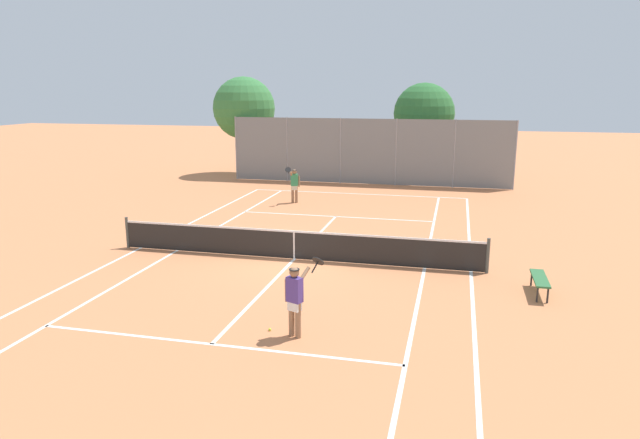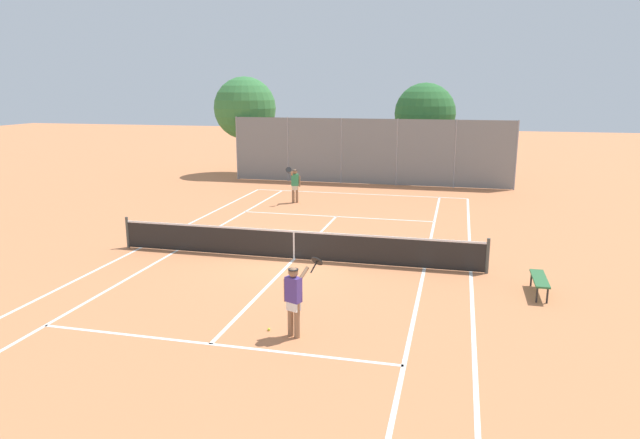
{
  "view_description": "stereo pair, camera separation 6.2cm",
  "coord_description": "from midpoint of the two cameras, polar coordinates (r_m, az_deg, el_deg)",
  "views": [
    {
      "loc": [
        4.91,
        -16.84,
        5.37
      ],
      "look_at": [
        0.49,
        1.5,
        1.0
      ],
      "focal_mm": 32.0,
      "sensor_mm": 36.0,
      "label": 1
    },
    {
      "loc": [
        4.97,
        -16.83,
        5.37
      ],
      "look_at": [
        0.49,
        1.5,
        1.0
      ],
      "focal_mm": 32.0,
      "sensor_mm": 36.0,
      "label": 2
    }
  ],
  "objects": [
    {
      "name": "loose_tennis_ball_1",
      "position": [
        13.19,
        -5.18,
        -10.89
      ],
      "size": [
        0.07,
        0.07,
        0.07
      ],
      "primitive_type": "sphere",
      "color": "#D1DB33",
      "rests_on": "ground"
    },
    {
      "name": "player_far_left",
      "position": [
        27.16,
        -2.65,
        3.61
      ],
      "size": [
        0.55,
        0.83,
        1.77
      ],
      "color": "#936B4C",
      "rests_on": "ground"
    },
    {
      "name": "back_fence",
      "position": [
        32.47,
        4.76,
        6.78
      ],
      "size": [
        15.94,
        0.08,
        3.71
      ],
      "color": "gray",
      "rests_on": "ground"
    },
    {
      "name": "court_line_markings",
      "position": [
        18.35,
        -2.69,
        -3.98
      ],
      "size": [
        11.1,
        23.9,
        0.01
      ],
      "color": "silver",
      "rests_on": "ground"
    },
    {
      "name": "tree_behind_left",
      "position": [
        36.52,
        -7.54,
        10.77
      ],
      "size": [
        3.85,
        3.85,
        6.06
      ],
      "color": "brown",
      "rests_on": "ground"
    },
    {
      "name": "tennis_net",
      "position": [
        18.21,
        -2.71,
        -2.46
      ],
      "size": [
        12.0,
        0.1,
        1.07
      ],
      "color": "#474C47",
      "rests_on": "ground"
    },
    {
      "name": "ground_plane",
      "position": [
        18.35,
        -2.69,
        -3.99
      ],
      "size": [
        120.0,
        120.0,
        0.0
      ],
      "primitive_type": "plane",
      "color": "#CC7A4C"
    },
    {
      "name": "tree_behind_right",
      "position": [
        34.89,
        10.19,
        10.25
      ],
      "size": [
        3.6,
        3.6,
        5.68
      ],
      "color": "brown",
      "rests_on": "ground"
    },
    {
      "name": "player_near_side",
      "position": [
        12.53,
        -2.65,
        -7.73
      ],
      "size": [
        0.85,
        0.69,
        1.77
      ],
      "color": "#936B4C",
      "rests_on": "ground"
    },
    {
      "name": "courtside_bench",
      "position": [
        16.27,
        21.03,
        -5.62
      ],
      "size": [
        0.36,
        1.5,
        0.47
      ],
      "color": "#2D6638",
      "rests_on": "ground"
    }
  ]
}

